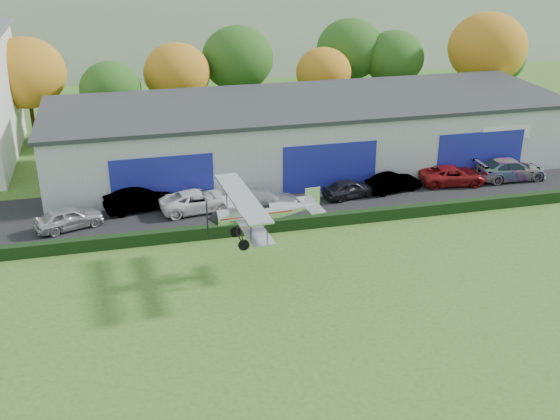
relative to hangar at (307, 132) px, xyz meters
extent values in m
plane|color=#37611E|center=(-5.00, -27.98, -2.66)|extent=(300.00, 300.00, 0.00)
cube|color=black|center=(-2.00, -6.98, -2.63)|extent=(48.00, 9.00, 0.05)
cube|color=black|center=(-2.00, -11.78, -2.26)|extent=(46.00, 0.60, 0.80)
cube|color=#B2B7BC|center=(0.00, 0.02, -0.16)|extent=(40.00, 12.00, 5.00)
cube|color=#2D3033|center=(0.00, 0.02, 2.49)|extent=(40.60, 12.60, 0.30)
cube|color=#1F2499|center=(-12.00, -6.03, -0.86)|extent=(7.00, 0.12, 3.60)
cube|color=#1F2499|center=(0.00, -6.03, -0.86)|extent=(7.00, 0.12, 3.60)
cube|color=#1F2499|center=(12.00, -6.03, -0.86)|extent=(7.00, 0.12, 3.60)
cylinder|color=#3D2614|center=(-22.00, 12.02, -1.08)|extent=(0.36, 0.36, 3.15)
ellipsoid|color=#A17713|center=(-22.00, 12.02, 3.37)|extent=(6.84, 6.84, 6.16)
cylinder|color=#3D2614|center=(-15.00, 10.02, -1.43)|extent=(0.36, 0.36, 2.45)
ellipsoid|color=#1E4C14|center=(-15.00, 10.02, 2.03)|extent=(5.32, 5.32, 4.79)
cylinder|color=#3D2614|center=(-9.00, 12.02, -1.26)|extent=(0.36, 0.36, 2.80)
ellipsoid|color=#A17713|center=(-9.00, 12.02, 2.70)|extent=(6.08, 6.08, 5.47)
cylinder|color=#3D2614|center=(-3.00, 14.02, -1.08)|extent=(0.36, 0.36, 3.15)
ellipsoid|color=#1E4C14|center=(-3.00, 14.02, 3.37)|extent=(6.84, 6.84, 6.16)
cylinder|color=#3D2614|center=(5.00, 12.02, -1.43)|extent=(0.36, 0.36, 2.45)
ellipsoid|color=#A17713|center=(5.00, 12.02, 2.03)|extent=(5.32, 5.32, 4.79)
cylinder|color=#3D2614|center=(13.00, 14.02, -1.26)|extent=(0.36, 0.36, 2.80)
ellipsoid|color=#1E4C14|center=(13.00, 14.02, 2.70)|extent=(6.08, 6.08, 5.47)
cylinder|color=#3D2614|center=(21.00, 10.02, -0.91)|extent=(0.36, 0.36, 3.50)
ellipsoid|color=#A17713|center=(21.00, 10.02, 4.04)|extent=(7.60, 7.60, 6.84)
cylinder|color=#3D2614|center=(25.00, 14.02, -1.43)|extent=(0.36, 0.36, 2.45)
ellipsoid|color=#1E4C14|center=(25.00, 14.02, 2.03)|extent=(5.32, 5.32, 4.79)
cylinder|color=#3D2614|center=(9.00, 16.02, -1.08)|extent=(0.36, 0.36, 3.15)
ellipsoid|color=#1E4C14|center=(9.00, 16.02, 3.37)|extent=(6.84, 6.84, 6.16)
ellipsoid|color=#4C6642|center=(15.00, 112.02, -18.06)|extent=(320.00, 196.00, 56.00)
ellipsoid|color=#4C6642|center=(85.00, 112.02, -12.56)|extent=(240.00, 126.00, 36.00)
imported|color=silver|center=(-18.22, -8.35, -1.87)|extent=(4.65, 3.05, 1.47)
imported|color=gray|center=(-13.61, -6.44, -1.81)|extent=(5.07, 2.60, 1.59)
imported|color=silver|center=(-9.82, -7.46, -1.89)|extent=(5.40, 3.02, 1.43)
imported|color=silver|center=(-5.26, -8.11, -1.92)|extent=(5.09, 3.09, 1.38)
imported|color=black|center=(0.99, -7.64, -1.94)|extent=(4.11, 2.26, 1.33)
imported|color=gray|center=(4.47, -7.33, -1.93)|extent=(4.30, 2.21, 1.35)
imported|color=maroon|center=(9.34, -7.02, -1.92)|extent=(5.19, 2.88, 1.37)
imported|color=gray|center=(14.09, -7.14, -1.80)|extent=(5.58, 2.38, 1.61)
cylinder|color=silver|center=(-8.08, -16.86, 1.02)|extent=(3.73, 1.17, 0.87)
cone|color=silver|center=(-5.19, -16.63, 1.02)|extent=(2.19, 1.04, 0.87)
cone|color=black|center=(-10.15, -17.03, 1.02)|extent=(0.55, 0.91, 0.87)
cube|color=#A21712|center=(-7.79, -16.84, 1.07)|extent=(4.11, 1.22, 0.06)
cube|color=black|center=(-7.60, -16.83, 1.42)|extent=(1.20, 0.67, 0.24)
cube|color=silver|center=(-8.27, -16.88, 0.73)|extent=(1.77, 7.03, 0.10)
cube|color=silver|center=(-8.47, -16.90, 2.03)|extent=(1.90, 7.42, 0.10)
cylinder|color=black|center=(-8.50, -19.42, 1.38)|extent=(0.06, 0.06, 1.26)
cylinder|color=black|center=(-7.63, -19.35, 1.38)|extent=(0.06, 0.06, 1.26)
cylinder|color=black|center=(-8.91, -14.41, 1.38)|extent=(0.06, 0.06, 1.26)
cylinder|color=black|center=(-8.05, -14.34, 1.38)|extent=(0.06, 0.06, 1.26)
cylinder|color=black|center=(-8.44, -17.23, 1.69)|extent=(0.07, 0.21, 0.72)
cylinder|color=black|center=(-8.49, -16.56, 1.69)|extent=(0.07, 0.21, 0.72)
cylinder|color=black|center=(-8.62, -17.32, 0.20)|extent=(0.12, 0.67, 1.18)
cylinder|color=black|center=(-8.69, -16.50, 0.20)|extent=(0.12, 0.67, 1.18)
cylinder|color=black|center=(-8.66, -16.91, -0.38)|extent=(0.22, 1.83, 0.07)
cylinder|color=black|center=(-8.59, -17.78, -0.38)|extent=(0.63, 0.19, 0.62)
cylinder|color=black|center=(-8.73, -16.05, -0.38)|extent=(0.63, 0.19, 0.62)
cylinder|color=black|center=(-4.52, -16.57, 0.78)|extent=(0.36, 0.09, 0.41)
cube|color=silver|center=(-4.52, -16.57, 1.07)|extent=(1.07, 2.57, 0.06)
cube|color=silver|center=(-4.42, -16.56, 1.55)|extent=(0.87, 0.13, 1.06)
cube|color=black|center=(-10.41, -17.06, 1.02)|extent=(0.07, 0.12, 2.12)
camera|label=1|loc=(-14.41, -49.86, 15.93)|focal=43.35mm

